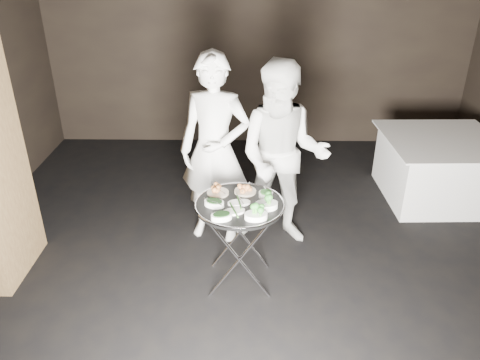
{
  "coord_description": "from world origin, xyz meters",
  "views": [
    {
      "loc": [
        -0.15,
        -3.21,
        2.75
      ],
      "look_at": [
        -0.21,
        0.3,
        0.95
      ],
      "focal_mm": 35.0,
      "sensor_mm": 36.0,
      "label": 1
    }
  ],
  "objects_px": {
    "waiter_left": "(215,151)",
    "waiter_right": "(283,156)",
    "serving_tray": "(240,205)",
    "tray_stand": "(240,240)",
    "dining_table": "(438,168)"
  },
  "relations": [
    {
      "from": "waiter_right",
      "to": "dining_table",
      "type": "relative_size",
      "value": 1.41
    },
    {
      "from": "serving_tray",
      "to": "dining_table",
      "type": "relative_size",
      "value": 0.58
    },
    {
      "from": "tray_stand",
      "to": "dining_table",
      "type": "relative_size",
      "value": 0.6
    },
    {
      "from": "serving_tray",
      "to": "waiter_right",
      "type": "xyz_separation_m",
      "value": [
        0.4,
        0.71,
        0.13
      ]
    },
    {
      "from": "dining_table",
      "to": "waiter_right",
      "type": "bearing_deg",
      "value": -154.58
    },
    {
      "from": "tray_stand",
      "to": "serving_tray",
      "type": "xyz_separation_m",
      "value": [
        0.0,
        -0.0,
        0.35
      ]
    },
    {
      "from": "tray_stand",
      "to": "dining_table",
      "type": "xyz_separation_m",
      "value": [
        2.3,
        1.61,
        -0.07
      ]
    },
    {
      "from": "serving_tray",
      "to": "waiter_right",
      "type": "distance_m",
      "value": 0.82
    },
    {
      "from": "tray_stand",
      "to": "waiter_right",
      "type": "distance_m",
      "value": 0.94
    },
    {
      "from": "waiter_right",
      "to": "dining_table",
      "type": "distance_m",
      "value": 2.17
    },
    {
      "from": "waiter_left",
      "to": "waiter_right",
      "type": "height_order",
      "value": "waiter_left"
    },
    {
      "from": "serving_tray",
      "to": "waiter_left",
      "type": "distance_m",
      "value": 0.83
    },
    {
      "from": "waiter_left",
      "to": "serving_tray",
      "type": "bearing_deg",
      "value": -59.94
    },
    {
      "from": "waiter_right",
      "to": "serving_tray",
      "type": "bearing_deg",
      "value": -110.61
    },
    {
      "from": "tray_stand",
      "to": "dining_table",
      "type": "height_order",
      "value": "tray_stand"
    }
  ]
}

